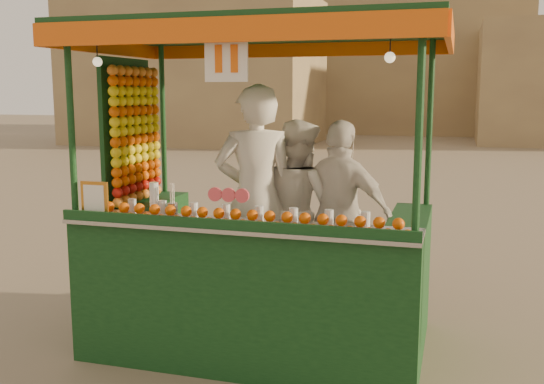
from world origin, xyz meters
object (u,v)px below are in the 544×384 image
(juice_cart, at_px, (250,247))
(vendor_left, at_px, (256,197))
(vendor_right, at_px, (341,214))
(vendor_middle, at_px, (298,210))

(juice_cart, relative_size, vendor_left, 1.55)
(juice_cart, relative_size, vendor_right, 1.84)
(vendor_middle, relative_size, vendor_right, 1.00)
(vendor_middle, distance_m, vendor_right, 0.41)
(vendor_right, bearing_deg, vendor_left, 32.71)
(vendor_middle, bearing_deg, vendor_right, -153.52)
(vendor_middle, bearing_deg, juice_cart, 93.65)
(vendor_middle, bearing_deg, vendor_left, 80.45)
(vendor_left, bearing_deg, vendor_middle, -159.26)
(vendor_right, bearing_deg, juice_cart, 44.33)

